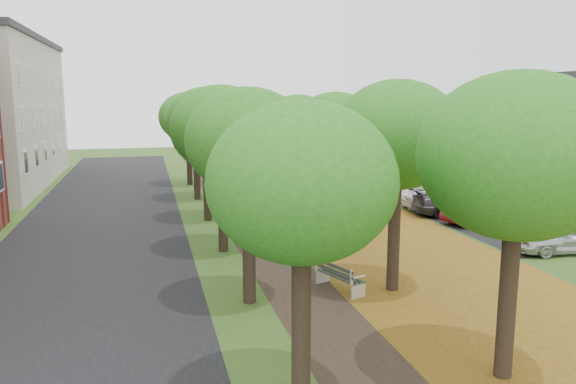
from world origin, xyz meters
TOP-DOWN VIEW (x-y plane):
  - street_asphalt at (-7.50, 15.00)m, footprint 8.00×70.00m
  - footpath at (0.00, 15.00)m, footprint 3.20×70.00m
  - leaf_verge at (5.00, 15.00)m, footprint 7.50×70.00m
  - parking_lot at (13.50, 16.00)m, footprint 9.00×16.00m
  - tree_row_west at (-2.20, 15.00)m, footprint 3.99×33.99m
  - tree_row_east at (2.60, 15.00)m, footprint 3.99×33.99m
  - bench at (0.82, 6.32)m, footprint 1.22×2.07m
  - car_silver at (11.00, 8.34)m, footprint 3.88×1.79m
  - car_red at (11.00, 14.10)m, footprint 4.45×2.87m
  - car_grey at (11.01, 15.99)m, footprint 5.22×2.47m
  - car_white at (11.00, 17.40)m, footprint 5.20×2.93m

SIDE VIEW (x-z plane):
  - street_asphalt at x=-7.50m, z-range 0.00..0.01m
  - parking_lot at x=13.50m, z-range 0.00..0.01m
  - footpath at x=0.00m, z-range 0.00..0.01m
  - leaf_verge at x=5.00m, z-range 0.00..0.01m
  - bench at x=0.82m, z-range 0.02..0.96m
  - car_silver at x=11.00m, z-range 0.00..1.29m
  - car_white at x=11.00m, z-range 0.00..1.37m
  - car_red at x=11.00m, z-range 0.00..1.39m
  - car_grey at x=11.01m, z-range 0.00..1.47m
  - tree_row_west at x=-2.20m, z-range 1.59..8.24m
  - tree_row_east at x=2.60m, z-range 1.59..8.24m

